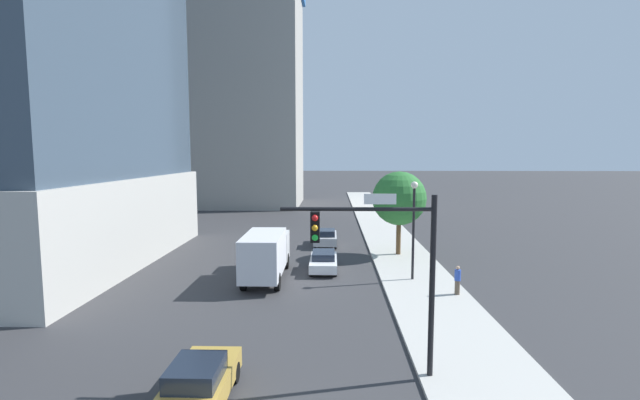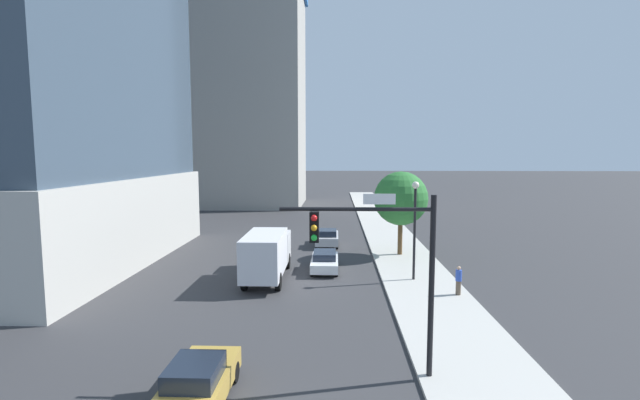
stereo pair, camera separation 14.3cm
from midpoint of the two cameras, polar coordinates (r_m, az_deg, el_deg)
sidewalk at (r=31.59m, az=11.79°, el=-8.58°), size 4.64×120.00×0.15m
construction_building at (r=70.88m, az=-8.61°, el=15.06°), size 16.11×17.40×41.99m
traffic_light_pole at (r=15.45m, az=8.21°, el=-6.67°), size 5.36×0.48×6.44m
street_lamp at (r=27.79m, az=12.31°, el=-2.06°), size 0.44×0.44×6.12m
street_tree at (r=34.56m, az=10.52°, el=0.18°), size 4.16×4.16×6.47m
car_silver at (r=38.37m, az=1.02°, el=-4.85°), size 1.94×4.13×1.49m
car_white at (r=30.42m, az=0.75°, el=-7.87°), size 1.81×4.22×1.31m
car_gold at (r=15.49m, az=-15.21°, el=-21.81°), size 1.81×4.19×1.57m
box_truck at (r=28.19m, az=-6.74°, el=-6.76°), size 2.29×7.34×3.09m
pedestrian_blue_shirt at (r=26.03m, az=17.62°, el=-9.86°), size 0.34×0.34×1.61m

